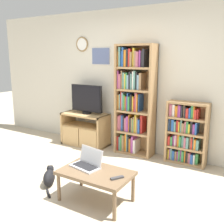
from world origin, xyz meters
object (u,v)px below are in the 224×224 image
object	(u,v)px
bookshelf_short	(185,133)
laptop	(87,162)
television	(87,99)
bookshelf_tall	(133,100)
coffee_table	(96,175)
cat	(49,177)
remote_near_laptop	(117,178)
tv_stand	(85,129)

from	to	relation	value
bookshelf_short	laptop	size ratio (longest dim) A/B	2.48
television	laptop	size ratio (longest dim) A/B	1.66
bookshelf_tall	laptop	bearing A→B (deg)	-83.70
bookshelf_tall	coffee_table	world-z (taller)	bookshelf_tall
cat	remote_near_laptop	bearing A→B (deg)	-32.98
cat	laptop	bearing A→B (deg)	-25.44
bookshelf_short	remote_near_laptop	xyz separation A→B (m)	(-0.28, -1.78, -0.11)
tv_stand	bookshelf_short	size ratio (longest dim) A/B	0.89
television	coffee_table	size ratio (longest dim) A/B	0.79
laptop	bookshelf_tall	bearing A→B (deg)	107.35
remote_near_laptop	cat	world-z (taller)	remote_near_laptop
tv_stand	laptop	bearing A→B (deg)	-52.09
bookshelf_short	bookshelf_tall	bearing A→B (deg)	-178.17
tv_stand	bookshelf_tall	bearing A→B (deg)	6.10
laptop	tv_stand	bearing A→B (deg)	138.96
television	coffee_table	bearing A→B (deg)	-50.85
tv_stand	cat	distance (m)	1.72
tv_stand	coffee_table	distance (m)	2.12
bookshelf_tall	remote_near_laptop	xyz separation A→B (m)	(0.67, -1.75, -0.59)
television	remote_near_laptop	bearing A→B (deg)	-45.25
tv_stand	laptop	size ratio (longest dim) A/B	2.21
tv_stand	bookshelf_short	distance (m)	1.98
tv_stand	bookshelf_tall	distance (m)	1.22
coffee_table	remote_near_laptop	size ratio (longest dim) A/B	5.58
bookshelf_tall	remote_near_laptop	world-z (taller)	bookshelf_tall
bookshelf_tall	remote_near_laptop	size ratio (longest dim) A/B	12.39
coffee_table	remote_near_laptop	world-z (taller)	remote_near_laptop
bookshelf_tall	cat	size ratio (longest dim) A/B	4.43
laptop	remote_near_laptop	world-z (taller)	laptop
bookshelf_tall	coffee_table	distance (m)	1.87
laptop	remote_near_laptop	size ratio (longest dim) A/B	2.65
bookshelf_tall	cat	distance (m)	1.97
remote_near_laptop	cat	xyz separation A→B (m)	(-1.11, 0.04, -0.29)
tv_stand	laptop	world-z (taller)	tv_stand
bookshelf_short	laptop	world-z (taller)	bookshelf_short
tv_stand	bookshelf_tall	xyz separation A→B (m)	(1.02, 0.11, 0.67)
television	bookshelf_tall	distance (m)	0.99
television	coffee_table	xyz separation A→B (m)	(1.34, -1.65, -0.59)
bookshelf_short	cat	bearing A→B (deg)	-128.54
remote_near_laptop	bookshelf_tall	bearing A→B (deg)	-36.33
television	laptop	xyz separation A→B (m)	(1.17, -1.58, -0.48)
bookshelf_short	cat	xyz separation A→B (m)	(-1.39, -1.74, -0.39)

